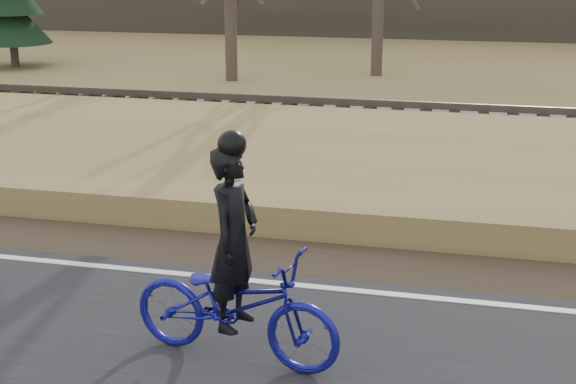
# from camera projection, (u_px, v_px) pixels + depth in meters

# --- Properties ---
(embankment) EXTENTS (120.00, 5.00, 0.44)m
(embankment) POSITION_uv_depth(u_px,v_px,m) (64.00, 162.00, 14.18)
(embankment) COLOR #96774C
(embankment) RESTS_ON ground
(ballast) EXTENTS (120.00, 3.00, 0.45)m
(ballast) POSITION_uv_depth(u_px,v_px,m) (149.00, 119.00, 17.72)
(ballast) COLOR slate
(ballast) RESTS_ON ground
(railroad) EXTENTS (120.00, 2.40, 0.29)m
(railroad) POSITION_uv_depth(u_px,v_px,m) (148.00, 106.00, 17.63)
(railroad) COLOR black
(railroad) RESTS_ON ballast
(cyclist) EXTENTS (2.20, 1.07, 2.24)m
(cyclist) POSITION_uv_depth(u_px,v_px,m) (235.00, 290.00, 7.49)
(cyclist) COLOR navy
(cyclist) RESTS_ON road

